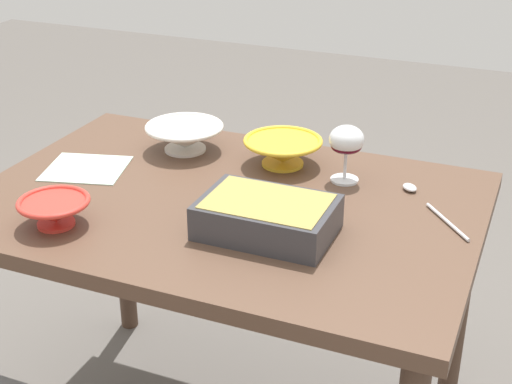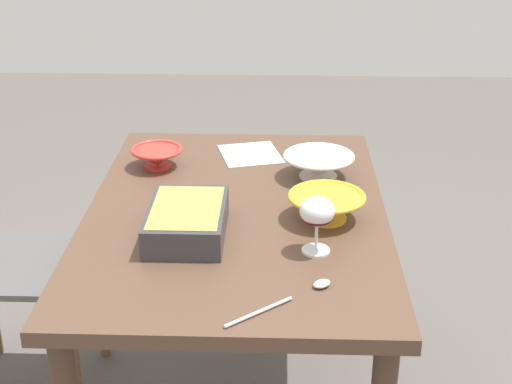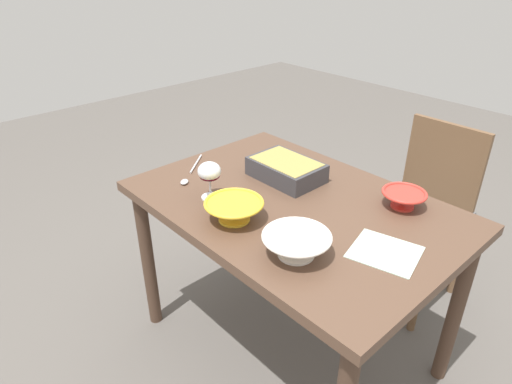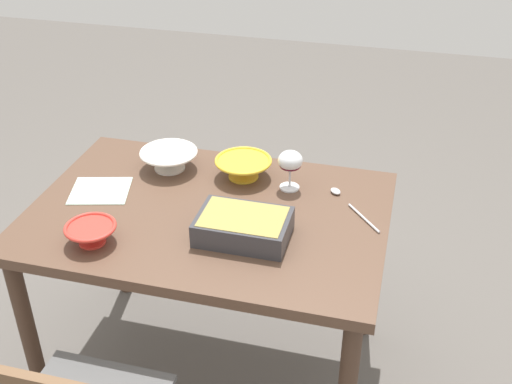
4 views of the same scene
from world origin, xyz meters
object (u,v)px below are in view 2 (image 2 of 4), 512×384
small_bowl (319,164)px  casserole_dish (187,219)px  mixing_bowl (327,205)px  napkin (250,154)px  serving_bowl (157,156)px  dining_table (237,238)px  serving_spoon (299,294)px  wine_glass (317,214)px

small_bowl → casserole_dish: bearing=-42.5°
mixing_bowl → napkin: mixing_bowl is taller
small_bowl → serving_bowl: small_bowl is taller
dining_table → serving_spoon: bearing=20.4°
mixing_bowl → serving_spoon: mixing_bowl is taller
napkin → small_bowl: bearing=49.9°
mixing_bowl → napkin: (-0.46, -0.22, -0.04)m
casserole_dish → serving_spoon: bearing=44.5°
dining_table → serving_bowl: serving_bowl is taller
wine_glass → napkin: 0.67m
napkin → mixing_bowl: bearing=25.7°
serving_spoon → serving_bowl: bearing=-149.7°
mixing_bowl → small_bowl: size_ratio=0.97×
dining_table → mixing_bowl: (0.05, 0.24, 0.13)m
wine_glass → mixing_bowl: size_ratio=0.71×
dining_table → casserole_dish: size_ratio=4.16×
mixing_bowl → small_bowl: small_bowl is taller
wine_glass → small_bowl: 0.46m
serving_bowl → casserole_dish: bearing=18.2°
serving_bowl → napkin: serving_bowl is taller
casserole_dish → small_bowl: size_ratio=1.34×
small_bowl → serving_spoon: 0.67m
small_bowl → serving_spoon: bearing=-6.1°
dining_table → serving_bowl: bearing=-137.9°
casserole_dish → napkin: casserole_dish is taller
wine_glass → casserole_dish: bearing=-103.5°
casserole_dish → napkin: size_ratio=1.43×
serving_spoon → napkin: (-0.84, -0.14, -0.01)m
mixing_bowl → serving_bowl: (-0.35, -0.51, -0.00)m
wine_glass → serving_spoon: 0.23m
serving_bowl → serving_spoon: (0.73, 0.43, -0.03)m
wine_glass → mixing_bowl: bearing=169.2°
wine_glass → small_bowl: size_ratio=0.68×
mixing_bowl → napkin: 0.51m
dining_table → napkin: bearing=176.9°
casserole_dish → mixing_bowl: 0.37m
serving_spoon → small_bowl: bearing=173.9°
small_bowl → serving_spoon: (0.67, -0.07, -0.04)m
casserole_dish → serving_bowl: 0.47m
small_bowl → dining_table: bearing=-45.8°
serving_bowl → serving_spoon: serving_bowl is taller
small_bowl → napkin: bearing=-130.1°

